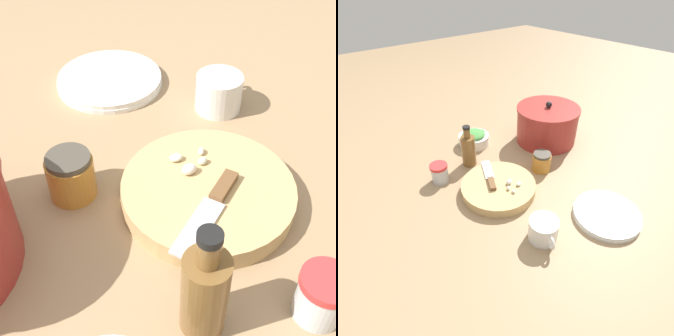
# 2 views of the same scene
# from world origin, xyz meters

# --- Properties ---
(ground_plane) EXTENTS (5.00, 5.00, 0.00)m
(ground_plane) POSITION_xyz_m (0.00, 0.00, 0.00)
(ground_plane) COLOR #997A56
(cutting_board) EXTENTS (0.28, 0.28, 0.04)m
(cutting_board) POSITION_xyz_m (-0.00, -0.07, 0.02)
(cutting_board) COLOR tan
(cutting_board) RESTS_ON ground_plane
(chef_knife) EXTENTS (0.17, 0.11, 0.01)m
(chef_knife) POSITION_xyz_m (-0.05, -0.07, 0.04)
(chef_knife) COLOR brown
(chef_knife) RESTS_ON cutting_board
(garlic_cloves) EXTENTS (0.07, 0.07, 0.02)m
(garlic_cloves) POSITION_xyz_m (0.04, -0.04, 0.04)
(garlic_cloves) COLOR silver
(garlic_cloves) RESTS_ON cutting_board
(spice_jar) EXTENTS (0.07, 0.07, 0.07)m
(spice_jar) POSITION_xyz_m (-0.20, -0.20, 0.04)
(spice_jar) COLOR silver
(spice_jar) RESTS_ON ground_plane
(coffee_mug) EXTENTS (0.12, 0.09, 0.07)m
(coffee_mug) POSITION_xyz_m (0.26, -0.10, 0.04)
(coffee_mug) COLOR silver
(coffee_mug) RESTS_ON ground_plane
(plate_stack) EXTENTS (0.22, 0.22, 0.02)m
(plate_stack) POSITION_xyz_m (0.34, 0.12, 0.01)
(plate_stack) COLOR silver
(plate_stack) RESTS_ON ground_plane
(honey_jar) EXTENTS (0.08, 0.08, 0.08)m
(honey_jar) POSITION_xyz_m (0.01, 0.15, 0.04)
(honey_jar) COLOR #BC7A2D
(honey_jar) RESTS_ON ground_plane
(oil_bottle) EXTENTS (0.06, 0.06, 0.18)m
(oil_bottle) POSITION_xyz_m (-0.21, -0.06, 0.07)
(oil_bottle) COLOR brown
(oil_bottle) RESTS_ON ground_plane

